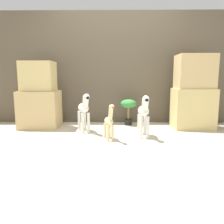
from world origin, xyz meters
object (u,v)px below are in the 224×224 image
at_px(zebra_right, 144,112).
at_px(giraffe_figurine, 109,121).
at_px(potted_palm_front, 128,106).
at_px(zebra_left, 84,109).

distance_m(zebra_right, giraffe_figurine, 0.56).
relative_size(zebra_right, giraffe_figurine, 1.20).
height_order(giraffe_figurine, potted_palm_front, giraffe_figurine).
bearing_deg(zebra_right, potted_palm_front, 101.49).
distance_m(zebra_right, zebra_left, 1.01).
distance_m(zebra_left, giraffe_figurine, 0.66).
xyz_separation_m(giraffe_figurine, potted_palm_front, (0.34, 1.04, 0.09)).
bearing_deg(potted_palm_front, zebra_right, -78.51).
bearing_deg(potted_palm_front, zebra_left, -144.03).
xyz_separation_m(zebra_right, zebra_left, (-0.96, 0.32, 0.00)).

